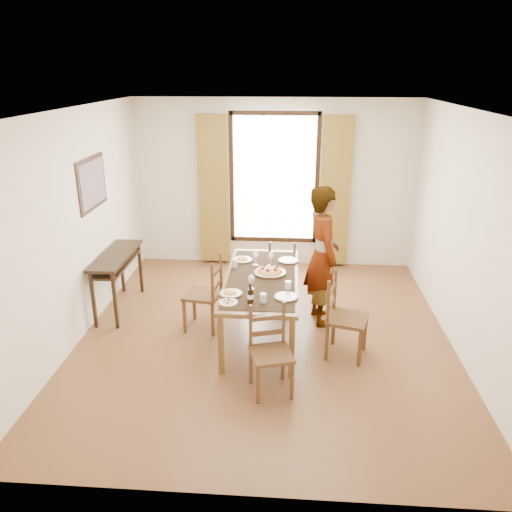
# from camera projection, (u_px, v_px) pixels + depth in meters

# --- Properties ---
(ground) EXTENTS (5.00, 5.00, 0.00)m
(ground) POSITION_uv_depth(u_px,v_px,m) (265.00, 335.00, 6.21)
(ground) COLOR #522919
(ground) RESTS_ON ground
(room_shell) EXTENTS (4.60, 5.10, 2.74)m
(room_shell) POSITION_uv_depth(u_px,v_px,m) (266.00, 213.00, 5.78)
(room_shell) COLOR white
(room_shell) RESTS_ON ground
(console_table) EXTENTS (0.38, 1.20, 0.80)m
(console_table) POSITION_uv_depth(u_px,v_px,m) (116.00, 262.00, 6.66)
(console_table) COLOR black
(console_table) RESTS_ON ground
(dining_table) EXTENTS (0.87, 1.97, 0.76)m
(dining_table) POSITION_uv_depth(u_px,v_px,m) (262.00, 282.00, 6.03)
(dining_table) COLOR brown
(dining_table) RESTS_ON ground
(chair_west) EXTENTS (0.48, 0.48, 0.96)m
(chair_west) POSITION_uv_depth(u_px,v_px,m) (205.00, 296.00, 6.24)
(chair_west) COLOR #4F341A
(chair_west) RESTS_ON ground
(chair_north) EXTENTS (0.41, 0.41, 0.90)m
(chair_north) POSITION_uv_depth(u_px,v_px,m) (282.00, 271.00, 7.07)
(chair_north) COLOR #4F341A
(chair_north) RESTS_ON ground
(chair_south) EXTENTS (0.50, 0.50, 0.91)m
(chair_south) POSITION_uv_depth(u_px,v_px,m) (270.00, 353.00, 5.02)
(chair_south) COLOR #4F341A
(chair_south) RESTS_ON ground
(chair_east) EXTENTS (0.53, 0.53, 0.97)m
(chair_east) POSITION_uv_depth(u_px,v_px,m) (344.00, 319.00, 5.64)
(chair_east) COLOR #4F341A
(chair_east) RESTS_ON ground
(man) EXTENTS (0.85, 0.73, 1.80)m
(man) POSITION_uv_depth(u_px,v_px,m) (323.00, 256.00, 6.27)
(man) COLOR gray
(man) RESTS_ON ground
(plate_sw) EXTENTS (0.27, 0.27, 0.05)m
(plate_sw) POSITION_uv_depth(u_px,v_px,m) (230.00, 292.00, 5.54)
(plate_sw) COLOR silver
(plate_sw) RESTS_ON dining_table
(plate_se) EXTENTS (0.27, 0.27, 0.05)m
(plate_se) POSITION_uv_depth(u_px,v_px,m) (286.00, 295.00, 5.46)
(plate_se) COLOR silver
(plate_se) RESTS_ON dining_table
(plate_nw) EXTENTS (0.27, 0.27, 0.05)m
(plate_nw) POSITION_uv_depth(u_px,v_px,m) (242.00, 259.00, 6.51)
(plate_nw) COLOR silver
(plate_nw) RESTS_ON dining_table
(plate_ne) EXTENTS (0.27, 0.27, 0.05)m
(plate_ne) POSITION_uv_depth(u_px,v_px,m) (288.00, 259.00, 6.49)
(plate_ne) COLOR silver
(plate_ne) RESTS_ON dining_table
(pasta_platter) EXTENTS (0.40, 0.40, 0.10)m
(pasta_platter) POSITION_uv_depth(u_px,v_px,m) (270.00, 270.00, 6.09)
(pasta_platter) COLOR #C04618
(pasta_platter) RESTS_ON dining_table
(caprese_plate) EXTENTS (0.20, 0.20, 0.04)m
(caprese_plate) POSITION_uv_depth(u_px,v_px,m) (228.00, 301.00, 5.33)
(caprese_plate) COLOR silver
(caprese_plate) RESTS_ON dining_table
(wine_glass_a) EXTENTS (0.08, 0.08, 0.18)m
(wine_glass_a) POSITION_uv_depth(u_px,v_px,m) (251.00, 282.00, 5.64)
(wine_glass_a) COLOR white
(wine_glass_a) RESTS_ON dining_table
(wine_glass_b) EXTENTS (0.08, 0.08, 0.18)m
(wine_glass_b) POSITION_uv_depth(u_px,v_px,m) (271.00, 259.00, 6.32)
(wine_glass_b) COLOR white
(wine_glass_b) RESTS_ON dining_table
(wine_glass_c) EXTENTS (0.08, 0.08, 0.18)m
(wine_glass_c) POSITION_uv_depth(u_px,v_px,m) (256.00, 258.00, 6.33)
(wine_glass_c) COLOR white
(wine_glass_c) RESTS_ON dining_table
(tumbler_a) EXTENTS (0.07, 0.07, 0.10)m
(tumbler_a) POSITION_uv_depth(u_px,v_px,m) (288.00, 285.00, 5.65)
(tumbler_a) COLOR silver
(tumbler_a) RESTS_ON dining_table
(tumbler_b) EXTENTS (0.07, 0.07, 0.10)m
(tumbler_b) POSITION_uv_depth(u_px,v_px,m) (235.00, 263.00, 6.29)
(tumbler_b) COLOR silver
(tumbler_b) RESTS_ON dining_table
(tumbler_c) EXTENTS (0.07, 0.07, 0.10)m
(tumbler_c) POSITION_uv_depth(u_px,v_px,m) (263.00, 298.00, 5.35)
(tumbler_c) COLOR silver
(tumbler_c) RESTS_ON dining_table
(wine_bottle) EXTENTS (0.07, 0.07, 0.25)m
(wine_bottle) POSITION_uv_depth(u_px,v_px,m) (250.00, 294.00, 5.26)
(wine_bottle) COLOR black
(wine_bottle) RESTS_ON dining_table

